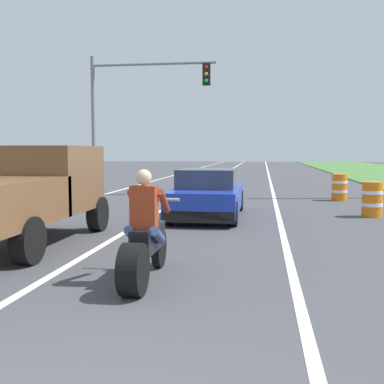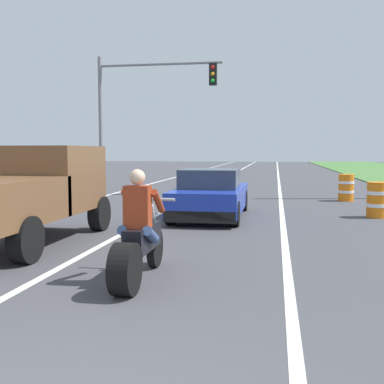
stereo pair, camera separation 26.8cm
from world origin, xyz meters
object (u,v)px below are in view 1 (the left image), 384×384
construction_barrel_mid (339,187)px  pickup_truck_left_lane_brown (26,189)px  sports_car_blue (208,195)px  construction_barrel_nearest (372,199)px  motorcycle_with_rider (144,242)px  traffic_light_mast_near (132,101)px

construction_barrel_mid → pickup_truck_left_lane_brown: bearing=-128.2°
sports_car_blue → construction_barrel_nearest: (4.61, 0.78, -0.13)m
sports_car_blue → construction_barrel_nearest: 4.68m
motorcycle_with_rider → construction_barrel_nearest: motorcycle_with_rider is taller
sports_car_blue → motorcycle_with_rider: bearing=-90.9°
traffic_light_mast_near → construction_barrel_mid: bearing=-12.4°
sports_car_blue → pickup_truck_left_lane_brown: pickup_truck_left_lane_brown is taller
motorcycle_with_rider → pickup_truck_left_lane_brown: size_ratio=0.46×
traffic_light_mast_near → construction_barrel_mid: 9.45m
construction_barrel_mid → traffic_light_mast_near: bearing=167.6°
pickup_truck_left_lane_brown → traffic_light_mast_near: bearing=95.0°
traffic_light_mast_near → construction_barrel_nearest: size_ratio=6.00×
motorcycle_with_rider → construction_barrel_mid: 12.84m
construction_barrel_mid → construction_barrel_nearest: bearing=-87.2°
pickup_truck_left_lane_brown → traffic_light_mast_near: 11.89m
motorcycle_with_rider → sports_car_blue: (0.11, 6.80, 0.04)m
sports_car_blue → traffic_light_mast_near: bearing=120.4°
traffic_light_mast_near → construction_barrel_nearest: 11.38m
construction_barrel_nearest → construction_barrel_mid: same height
pickup_truck_left_lane_brown → construction_barrel_nearest: size_ratio=4.80×
motorcycle_with_rider → traffic_light_mast_near: 14.88m
construction_barrel_nearest → construction_barrel_mid: bearing=92.8°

